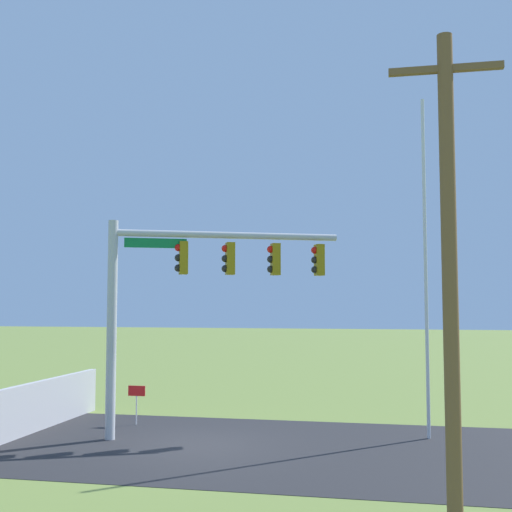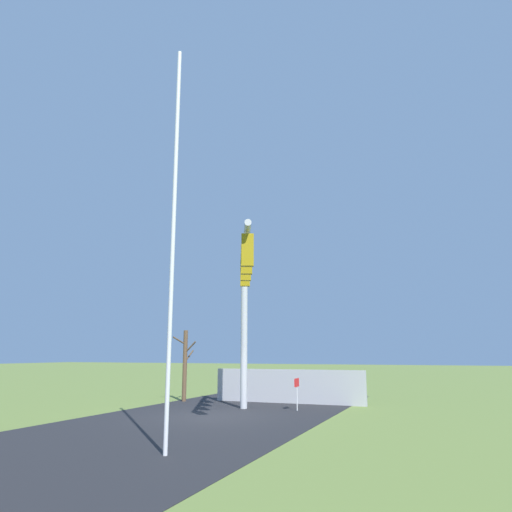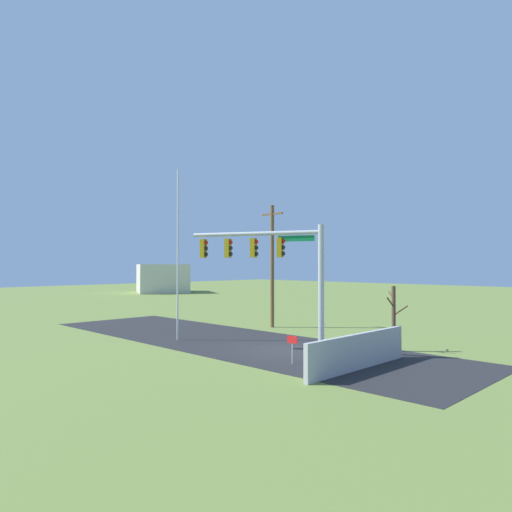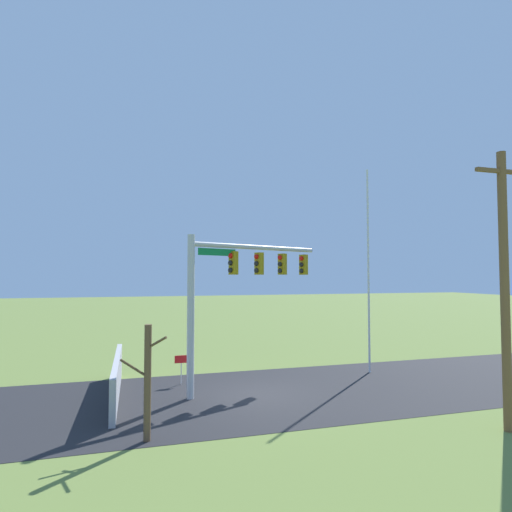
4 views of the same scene
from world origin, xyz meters
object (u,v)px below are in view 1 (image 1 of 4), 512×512
utility_pole (450,270)px  flagpole (426,266)px  open_sign (137,396)px  signal_mast (192,280)px

utility_pole → flagpole: bearing=-90.8°
flagpole → open_sign: (8.88, -0.32, -3.99)m
signal_mast → utility_pole: (-6.59, 6.86, -0.12)m
signal_mast → open_sign: 4.39m
signal_mast → open_sign: (2.18, -1.28, -3.58)m
flagpole → utility_pole: size_ratio=1.16×
flagpole → utility_pole: flagpole is taller
flagpole → open_sign: 9.74m
flagpole → open_sign: size_ratio=8.02×
signal_mast → flagpole: bearing=-171.8°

